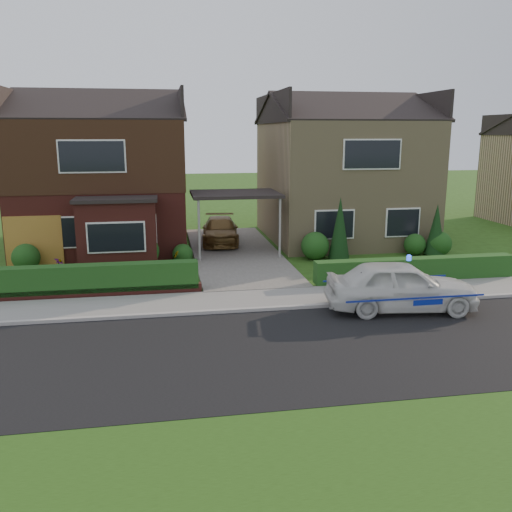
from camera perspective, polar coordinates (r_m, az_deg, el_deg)
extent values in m
plane|color=#234512|center=(13.85, 4.11, -9.74)|extent=(120.00, 120.00, 0.00)
cube|color=black|center=(13.85, 4.11, -9.74)|extent=(60.00, 6.00, 0.02)
cube|color=#9E9993|center=(16.62, 1.58, -5.57)|extent=(60.00, 0.16, 0.12)
cube|color=slate|center=(17.60, 0.90, -4.54)|extent=(60.00, 2.00, 0.10)
cube|color=#234512|center=(9.64, 11.76, -20.93)|extent=(60.00, 4.00, 0.01)
cube|color=#666059|center=(24.18, -2.15, 0.32)|extent=(3.80, 12.00, 0.12)
cube|color=maroon|center=(26.64, -15.67, 7.21)|extent=(7.20, 8.00, 5.80)
cube|color=white|center=(23.11, -20.29, 2.32)|extent=(1.80, 0.08, 1.30)
cube|color=white|center=(22.74, -12.42, 2.66)|extent=(1.60, 0.08, 1.30)
cube|color=white|center=(22.55, -16.88, 10.01)|extent=(2.60, 0.08, 1.30)
cube|color=black|center=(26.54, -15.86, 10.32)|extent=(7.26, 8.06, 2.90)
cube|color=maroon|center=(22.13, -14.35, 2.15)|extent=(3.00, 1.40, 2.70)
cube|color=black|center=(21.92, -14.55, 5.80)|extent=(3.20, 1.60, 0.14)
cube|color=tan|center=(27.98, 8.91, 7.78)|extent=(7.20, 8.00, 5.80)
cube|color=white|center=(23.88, 8.25, 3.31)|extent=(1.80, 0.08, 1.30)
cube|color=white|center=(25.04, 15.17, 3.43)|extent=(1.60, 0.08, 1.30)
cube|color=white|center=(24.11, 12.13, 10.42)|extent=(2.60, 0.08, 1.30)
cube|color=black|center=(23.75, -2.20, 6.55)|extent=(3.80, 3.00, 0.14)
cylinder|color=gray|center=(22.40, -6.01, 2.61)|extent=(0.10, 0.10, 2.70)
cylinder|color=gray|center=(22.87, 2.53, 2.88)|extent=(0.10, 0.10, 2.70)
cube|color=olive|center=(23.32, -22.32, 1.36)|extent=(2.20, 0.10, 2.10)
cube|color=maroon|center=(18.62, -17.69, -3.77)|extent=(7.70, 0.25, 0.36)
cube|color=#123B15|center=(18.81, -17.59, -4.17)|extent=(7.50, 0.55, 0.90)
cube|color=#123B15|center=(20.57, 16.32, -2.63)|extent=(7.50, 0.55, 0.80)
sphere|color=#123B15|center=(23.04, -23.06, -0.13)|extent=(1.08, 1.08, 1.08)
sphere|color=#123B15|center=(22.21, -11.84, 0.50)|extent=(1.32, 1.32, 1.32)
sphere|color=#123B15|center=(22.55, -7.73, 0.22)|extent=(0.84, 0.84, 0.84)
sphere|color=#123B15|center=(23.19, 6.24, 1.07)|extent=(1.20, 1.20, 1.20)
sphere|color=#123B15|center=(24.95, 16.38, 1.18)|extent=(0.96, 0.96, 0.96)
sphere|color=#123B15|center=(25.14, 18.73, 1.24)|extent=(1.08, 1.08, 1.08)
cone|color=black|center=(23.16, 8.80, 2.74)|extent=(0.90, 0.90, 2.60)
cone|color=black|center=(24.94, 18.42, 2.49)|extent=(0.90, 0.90, 2.20)
imported|color=silver|center=(17.00, 15.01, -3.10)|extent=(2.38, 4.70, 1.54)
sphere|color=#193FF2|center=(16.89, 15.87, -0.28)|extent=(0.17, 0.17, 0.17)
cube|color=navy|center=(16.23, 16.33, -4.16)|extent=(4.15, 0.02, 0.05)
cube|color=navy|center=(17.82, 13.78, -2.50)|extent=(4.15, 0.01, 0.05)
ellipsoid|color=black|center=(16.35, 11.19, -2.46)|extent=(0.22, 0.17, 0.21)
sphere|color=white|center=(16.31, 11.31, -2.55)|extent=(0.11, 0.11, 0.11)
sphere|color=black|center=(16.31, 11.30, -2.00)|extent=(0.13, 0.13, 0.13)
cone|color=black|center=(16.28, 11.15, -1.78)|extent=(0.04, 0.04, 0.05)
cone|color=black|center=(16.31, 11.44, -1.76)|extent=(0.04, 0.04, 0.05)
imported|color=brown|center=(26.07, -3.78, 2.70)|extent=(2.07, 4.28, 1.20)
imported|color=gray|center=(21.97, -8.55, -0.36)|extent=(0.47, 0.45, 0.68)
imported|color=gray|center=(21.29, -19.98, -1.30)|extent=(0.44, 0.44, 0.77)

